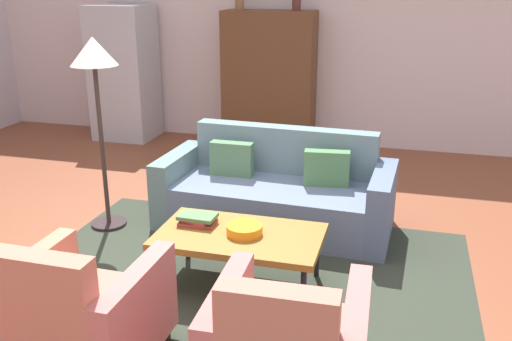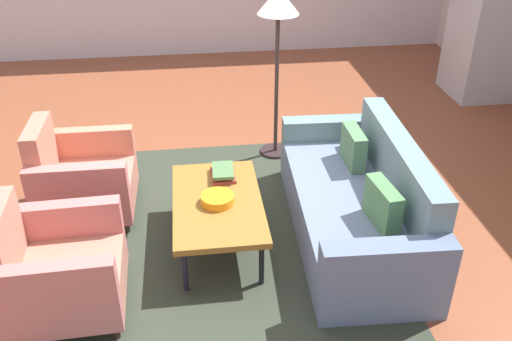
% 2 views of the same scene
% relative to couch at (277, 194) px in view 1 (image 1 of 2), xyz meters
% --- Properties ---
extents(ground_plane, '(10.67, 10.67, 0.00)m').
position_rel_couch_xyz_m(ground_plane, '(-0.52, -1.08, -0.29)').
color(ground_plane, brown).
extents(wall_back, '(8.89, 0.12, 2.80)m').
position_rel_couch_xyz_m(wall_back, '(-0.52, 2.85, 1.11)').
color(wall_back, beige).
rests_on(wall_back, ground).
extents(area_rug, '(3.40, 2.60, 0.01)m').
position_rel_couch_xyz_m(area_rug, '(-0.00, -1.14, -0.28)').
color(area_rug, '#30372B').
rests_on(area_rug, ground).
extents(couch, '(2.14, 0.99, 0.86)m').
position_rel_couch_xyz_m(couch, '(0.00, 0.00, 0.00)').
color(couch, slate).
rests_on(couch, ground).
extents(coffee_table, '(1.20, 0.70, 0.42)m').
position_rel_couch_xyz_m(coffee_table, '(-0.00, -1.19, 0.10)').
color(coffee_table, black).
rests_on(coffee_table, ground).
extents(armchair_left, '(0.81, 0.81, 0.88)m').
position_rel_couch_xyz_m(armchair_left, '(-0.60, -2.35, 0.06)').
color(armchair_left, '#2D2517').
rests_on(armchair_left, ground).
extents(fruit_bowl, '(0.26, 0.26, 0.07)m').
position_rel_couch_xyz_m(fruit_bowl, '(0.03, -1.19, 0.17)').
color(fruit_bowl, orange).
rests_on(fruit_bowl, coffee_table).
extents(book_stack, '(0.28, 0.20, 0.08)m').
position_rel_couch_xyz_m(book_stack, '(-0.36, -1.11, 0.17)').
color(book_stack, brown).
rests_on(book_stack, coffee_table).
extents(cabinet, '(1.20, 0.51, 1.80)m').
position_rel_couch_xyz_m(cabinet, '(-0.71, 2.51, 0.61)').
color(cabinet, brown).
rests_on(cabinet, ground).
extents(vase_round, '(0.11, 0.11, 0.23)m').
position_rel_couch_xyz_m(vase_round, '(-0.36, 2.50, 1.63)').
color(vase_round, '#5D2B24').
rests_on(vase_round, cabinet).
extents(refrigerator, '(0.80, 0.73, 1.85)m').
position_rel_couch_xyz_m(refrigerator, '(-2.78, 2.40, 0.64)').
color(refrigerator, '#B7BABF').
rests_on(refrigerator, ground).
extents(floor_lamp, '(0.40, 0.40, 1.72)m').
position_rel_couch_xyz_m(floor_lamp, '(-1.50, -0.47, 1.16)').
color(floor_lamp, '#2C2021').
rests_on(floor_lamp, ground).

